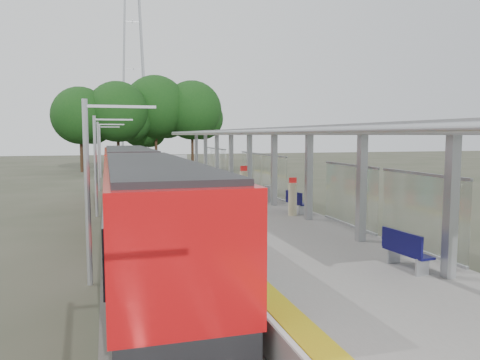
% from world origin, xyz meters
% --- Properties ---
extents(trackbed, '(3.00, 70.00, 0.24)m').
position_xyz_m(trackbed, '(-4.50, 20.00, 0.12)').
color(trackbed, '#59544C').
rests_on(trackbed, ground).
extents(platform, '(6.00, 50.00, 1.00)m').
position_xyz_m(platform, '(0.00, 20.00, 0.50)').
color(platform, gray).
rests_on(platform, ground).
extents(tactile_strip, '(0.60, 50.00, 0.02)m').
position_xyz_m(tactile_strip, '(-2.55, 20.00, 1.01)').
color(tactile_strip, gold).
rests_on(tactile_strip, platform).
extents(end_fence, '(6.00, 0.10, 1.20)m').
position_xyz_m(end_fence, '(0.00, 44.95, 1.60)').
color(end_fence, '#9EA0A5').
rests_on(end_fence, platform).
extents(train, '(2.74, 27.60, 3.62)m').
position_xyz_m(train, '(-4.50, 14.04, 2.05)').
color(train, black).
rests_on(train, ground).
extents(canopy, '(3.27, 38.00, 3.66)m').
position_xyz_m(canopy, '(1.61, 16.19, 4.20)').
color(canopy, '#9EA0A5').
rests_on(canopy, platform).
extents(pylon, '(8.00, 4.00, 38.00)m').
position_xyz_m(pylon, '(-1.00, 73.00, 19.00)').
color(pylon, '#9EA0A5').
rests_on(pylon, ground).
extents(tree_cluster, '(20.99, 10.65, 11.98)m').
position_xyz_m(tree_cluster, '(-0.94, 53.01, 7.24)').
color(tree_cluster, '#382316').
rests_on(tree_cluster, ground).
extents(catenary_masts, '(2.08, 48.16, 5.40)m').
position_xyz_m(catenary_masts, '(-6.22, 19.00, 2.91)').
color(catenary_masts, '#9EA0A5').
rests_on(catenary_masts, ground).
extents(bench_near, '(0.57, 1.47, 0.98)m').
position_xyz_m(bench_near, '(1.41, 2.86, 1.52)').
color(bench_near, '#100F4D').
rests_on(bench_near, platform).
extents(bench_mid, '(0.59, 1.40, 0.93)m').
position_xyz_m(bench_mid, '(2.18, 11.71, 1.49)').
color(bench_mid, '#100F4D').
rests_on(bench_mid, platform).
extents(bench_far, '(0.69, 1.42, 0.93)m').
position_xyz_m(bench_far, '(2.34, 23.84, 1.49)').
color(bench_far, '#100F4D').
rests_on(bench_far, platform).
extents(info_pillar_near, '(0.36, 0.36, 1.61)m').
position_xyz_m(info_pillar_near, '(1.76, 11.06, 1.70)').
color(info_pillar_near, beige).
rests_on(info_pillar_near, platform).
extents(info_pillar_far, '(0.41, 0.41, 1.82)m').
position_xyz_m(info_pillar_far, '(0.98, 15.67, 1.79)').
color(info_pillar_far, beige).
rests_on(info_pillar_far, platform).
extents(litter_bin, '(0.42, 0.42, 0.85)m').
position_xyz_m(litter_bin, '(2.05, 14.89, 1.42)').
color(litter_bin, '#9EA0A5').
rests_on(litter_bin, platform).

